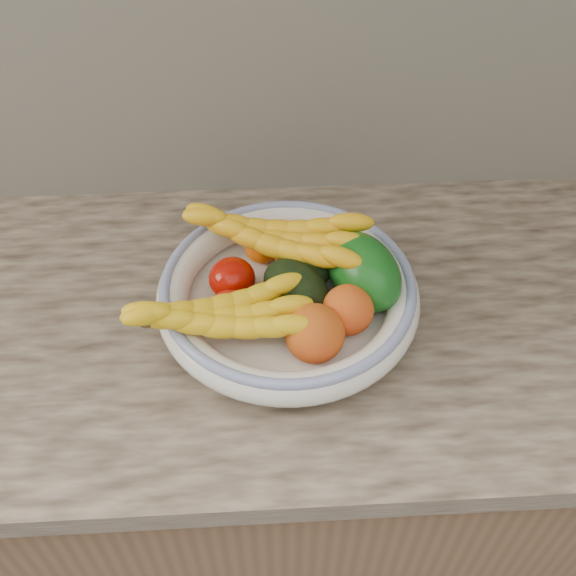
# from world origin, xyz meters

# --- Properties ---
(kitchen_counter) EXTENTS (2.44, 0.66, 1.40)m
(kitchen_counter) POSITION_xyz_m (0.00, 1.69, 0.46)
(kitchen_counter) COLOR brown
(kitchen_counter) RESTS_ON ground
(fruit_bowl) EXTENTS (0.39, 0.39, 0.08)m
(fruit_bowl) POSITION_xyz_m (0.00, 1.66, 0.95)
(fruit_bowl) COLOR silver
(fruit_bowl) RESTS_ON kitchen_counter
(clementine_back_left) EXTENTS (0.06, 0.06, 0.05)m
(clementine_back_left) POSITION_xyz_m (-0.04, 1.76, 0.95)
(clementine_back_left) COLOR #FF6905
(clementine_back_left) RESTS_ON fruit_bowl
(clementine_back_right) EXTENTS (0.06, 0.06, 0.05)m
(clementine_back_right) POSITION_xyz_m (0.02, 1.76, 0.95)
(clementine_back_right) COLOR #FF5305
(clementine_back_right) RESTS_ON fruit_bowl
(clementine_back_mid) EXTENTS (0.06, 0.06, 0.05)m
(clementine_back_mid) POSITION_xyz_m (0.01, 1.74, 0.95)
(clementine_back_mid) COLOR #FD6005
(clementine_back_mid) RESTS_ON fruit_bowl
(tomato_left) EXTENTS (0.07, 0.07, 0.06)m
(tomato_left) POSITION_xyz_m (-0.08, 1.68, 0.96)
(tomato_left) COLOR #9E0B02
(tomato_left) RESTS_ON fruit_bowl
(tomato_near_left) EXTENTS (0.07, 0.07, 0.06)m
(tomato_near_left) POSITION_xyz_m (-0.08, 1.62, 0.96)
(tomato_near_left) COLOR #B71D0E
(tomato_near_left) RESTS_ON fruit_bowl
(avocado_center) EXTENTS (0.13, 0.14, 0.08)m
(avocado_center) POSITION_xyz_m (0.01, 1.66, 0.96)
(avocado_center) COLOR black
(avocado_center) RESTS_ON fruit_bowl
(avocado_right) EXTENTS (0.10, 0.12, 0.07)m
(avocado_right) POSITION_xyz_m (0.04, 1.70, 0.96)
(avocado_right) COLOR black
(avocado_right) RESTS_ON fruit_bowl
(green_mango) EXTENTS (0.17, 0.18, 0.13)m
(green_mango) POSITION_xyz_m (0.11, 1.67, 0.98)
(green_mango) COLOR #0E4B11
(green_mango) RESTS_ON fruit_bowl
(peach_front) EXTENTS (0.09, 0.09, 0.08)m
(peach_front) POSITION_xyz_m (0.03, 1.57, 0.97)
(peach_front) COLOR orange
(peach_front) RESTS_ON fruit_bowl
(peach_right) EXTENTS (0.08, 0.08, 0.07)m
(peach_right) POSITION_xyz_m (0.08, 1.61, 0.97)
(peach_right) COLOR orange
(peach_right) RESTS_ON fruit_bowl
(banana_bunch_back) EXTENTS (0.32, 0.20, 0.09)m
(banana_bunch_back) POSITION_xyz_m (-0.02, 1.74, 0.99)
(banana_bunch_back) COLOR yellow
(banana_bunch_back) RESTS_ON fruit_bowl
(banana_bunch_front) EXTENTS (0.28, 0.14, 0.08)m
(banana_bunch_front) POSITION_xyz_m (-0.10, 1.59, 0.98)
(banana_bunch_front) COLOR yellow
(banana_bunch_front) RESTS_ON fruit_bowl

